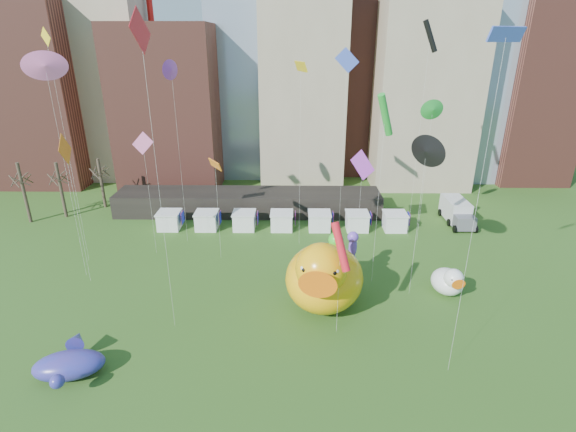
{
  "coord_description": "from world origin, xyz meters",
  "views": [
    {
      "loc": [
        2.49,
        -17.11,
        23.28
      ],
      "look_at": [
        2.15,
        10.88,
        12.0
      ],
      "focal_mm": 27.0,
      "sensor_mm": 36.0,
      "label": 1
    }
  ],
  "objects_px": {
    "big_duck": "(324,276)",
    "small_duck": "(448,281)",
    "whale_inflatable": "(70,363)",
    "box_truck": "(457,211)",
    "seahorse_purple": "(353,244)",
    "seahorse_green": "(335,250)"
  },
  "relations": [
    {
      "from": "seahorse_green",
      "to": "box_truck",
      "type": "distance_m",
      "value": 26.13
    },
    {
      "from": "small_duck",
      "to": "box_truck",
      "type": "relative_size",
      "value": 0.59
    },
    {
      "from": "small_duck",
      "to": "whale_inflatable",
      "type": "height_order",
      "value": "small_duck"
    },
    {
      "from": "whale_inflatable",
      "to": "box_truck",
      "type": "relative_size",
      "value": 0.9
    },
    {
      "from": "seahorse_purple",
      "to": "whale_inflatable",
      "type": "xyz_separation_m",
      "value": [
        -22.94,
        -15.26,
        -2.63
      ]
    },
    {
      "from": "big_duck",
      "to": "small_duck",
      "type": "distance_m",
      "value": 12.94
    },
    {
      "from": "seahorse_green",
      "to": "whale_inflatable",
      "type": "xyz_separation_m",
      "value": [
        -20.7,
        -11.99,
        -3.59
      ]
    },
    {
      "from": "big_duck",
      "to": "seahorse_purple",
      "type": "xyz_separation_m",
      "value": [
        3.47,
        6.32,
        0.18
      ]
    },
    {
      "from": "seahorse_green",
      "to": "whale_inflatable",
      "type": "bearing_deg",
      "value": -174.51
    },
    {
      "from": "whale_inflatable",
      "to": "seahorse_green",
      "type": "bearing_deg",
      "value": 17.67
    },
    {
      "from": "seahorse_green",
      "to": "whale_inflatable",
      "type": "distance_m",
      "value": 24.19
    },
    {
      "from": "big_duck",
      "to": "seahorse_purple",
      "type": "height_order",
      "value": "big_duck"
    },
    {
      "from": "big_duck",
      "to": "whale_inflatable",
      "type": "height_order",
      "value": "big_duck"
    },
    {
      "from": "box_truck",
      "to": "seahorse_green",
      "type": "bearing_deg",
      "value": -136.05
    },
    {
      "from": "small_duck",
      "to": "seahorse_purple",
      "type": "relative_size",
      "value": 0.85
    },
    {
      "from": "big_duck",
      "to": "seahorse_purple",
      "type": "relative_size",
      "value": 2.06
    },
    {
      "from": "big_duck",
      "to": "small_duck",
      "type": "relative_size",
      "value": 2.43
    },
    {
      "from": "big_duck",
      "to": "box_truck",
      "type": "bearing_deg",
      "value": 57.61
    },
    {
      "from": "big_duck",
      "to": "whale_inflatable",
      "type": "relative_size",
      "value": 1.59
    },
    {
      "from": "small_duck",
      "to": "seahorse_green",
      "type": "distance_m",
      "value": 11.71
    },
    {
      "from": "big_duck",
      "to": "seahorse_purple",
      "type": "bearing_deg",
      "value": 71.75
    },
    {
      "from": "whale_inflatable",
      "to": "box_truck",
      "type": "xyz_separation_m",
      "value": [
        39.21,
        30.18,
        0.55
      ]
    }
  ]
}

